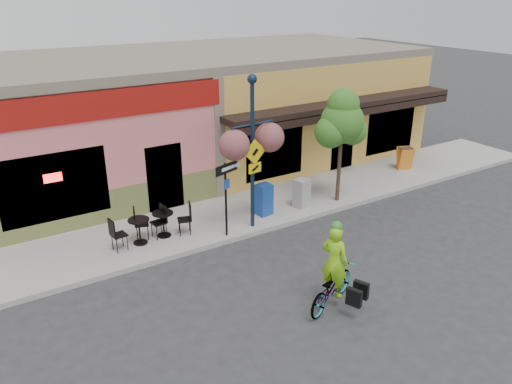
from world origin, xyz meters
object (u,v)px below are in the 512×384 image
Objects in this scene: lamp_post at (252,154)px; one_way_sign at (226,200)px; cyclist_rider at (334,271)px; building at (193,109)px; newspaper_box_blue at (264,199)px; bicycle at (331,287)px; street_tree at (341,146)px; newspaper_box_grey at (302,193)px.

one_way_sign is at bearing -178.82° from lamp_post.
cyclist_rider is at bearing -100.93° from one_way_sign.
lamp_post reaches higher than cyclist_rider.
building is 6.35m from newspaper_box_blue.
street_tree is at bearing -64.52° from bicycle.
newspaper_box_grey is at bearing 172.35° from street_tree.
building is at bearing 53.35° from one_way_sign.
building is 11.06m from cyclist_rider.
bicycle is 4.18m from one_way_sign.
lamp_post reaches higher than newspaper_box_grey.
building reaches higher than street_tree.
building is 6.55m from newspaper_box_grey.
newspaper_box_grey is at bearing -82.87° from building.
building is 10.02× the size of bicycle.
one_way_sign reaches higher than newspaper_box_grey.
lamp_post reaches higher than bicycle.
one_way_sign is at bearing 176.58° from newspaper_box_grey.
building is 4.77× the size of street_tree.
newspaper_box_grey is (0.79, -6.29, -1.62)m from building.
one_way_sign is (-0.52, 4.09, 0.37)m from cyclist_rider.
lamp_post is at bearing -177.38° from street_tree.
one_way_sign is (-2.26, -6.75, -1.00)m from building.
lamp_post is at bearing -152.41° from newspaper_box_blue.
newspaper_box_grey is at bearing -51.45° from cyclist_rider.
newspaper_box_grey is (2.53, 4.55, -0.25)m from cyclist_rider.
lamp_post is at bearing -101.11° from building.
newspaper_box_blue is at bearing -36.41° from cyclist_rider.
one_way_sign is at bearing -108.48° from building.
building is at bearing 85.12° from newspaper_box_grey.
lamp_post is at bearing -28.31° from cyclist_rider.
bicycle is 4.65m from lamp_post.
building reaches higher than one_way_sign.
one_way_sign is at bearing -176.42° from street_tree.
one_way_sign is 1.91m from newspaper_box_blue.
newspaper_box_blue is at bearing 28.82° from lamp_post.
lamp_post is (0.44, 4.20, 1.53)m from cyclist_rider.
bicycle is 0.40× the size of lamp_post.
cyclist_rider is at bearing -111.12° from newspaper_box_blue.
cyclist_rider is at bearing -131.08° from newspaper_box_grey.
one_way_sign reaches higher than cyclist_rider.
lamp_post is 3.48m from street_tree.
one_way_sign is (-0.47, 4.09, 0.77)m from bicycle.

